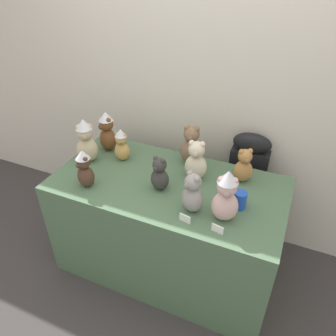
{
  "coord_description": "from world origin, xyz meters",
  "views": [
    {
      "loc": [
        0.7,
        -1.35,
        2.11
      ],
      "look_at": [
        0.0,
        0.25,
        0.92
      ],
      "focal_mm": 35.08,
      "sensor_mm": 36.0,
      "label": 1
    }
  ],
  "objects_px": {
    "display_table": "(168,226)",
    "teddy_bear_sand": "(86,141)",
    "teddy_bear_blush": "(226,197)",
    "instrument_case": "(245,189)",
    "teddy_bear_ash": "(192,194)",
    "teddy_bear_honey": "(122,145)",
    "party_cup_blue": "(240,200)",
    "teddy_bear_mocha": "(191,146)",
    "teddy_bear_caramel": "(244,166)",
    "teddy_bear_cream": "(196,162)",
    "teddy_bear_charcoal": "(160,175)",
    "teddy_bear_cocoa": "(85,169)",
    "teddy_bear_chestnut": "(107,132)"
  },
  "relations": [
    {
      "from": "instrument_case",
      "to": "party_cup_blue",
      "type": "xyz_separation_m",
      "value": [
        0.06,
        -0.58,
        0.35
      ]
    },
    {
      "from": "display_table",
      "to": "teddy_bear_blush",
      "type": "bearing_deg",
      "value": -23.3
    },
    {
      "from": "instrument_case",
      "to": "teddy_bear_charcoal",
      "type": "relative_size",
      "value": 4.2
    },
    {
      "from": "teddy_bear_sand",
      "to": "teddy_bear_cream",
      "type": "bearing_deg",
      "value": -26.54
    },
    {
      "from": "teddy_bear_charcoal",
      "to": "party_cup_blue",
      "type": "distance_m",
      "value": 0.52
    },
    {
      "from": "teddy_bear_caramel",
      "to": "teddy_bear_chestnut",
      "type": "bearing_deg",
      "value": 149.73
    },
    {
      "from": "teddy_bear_mocha",
      "to": "teddy_bear_honey",
      "type": "relative_size",
      "value": 1.19
    },
    {
      "from": "display_table",
      "to": "teddy_bear_blush",
      "type": "height_order",
      "value": "teddy_bear_blush"
    },
    {
      "from": "teddy_bear_charcoal",
      "to": "party_cup_blue",
      "type": "height_order",
      "value": "teddy_bear_charcoal"
    },
    {
      "from": "teddy_bear_cocoa",
      "to": "teddy_bear_sand",
      "type": "distance_m",
      "value": 0.3
    },
    {
      "from": "teddy_bear_caramel",
      "to": "teddy_bear_chestnut",
      "type": "xyz_separation_m",
      "value": [
        -1.04,
        -0.01,
        0.04
      ]
    },
    {
      "from": "teddy_bear_honey",
      "to": "party_cup_blue",
      "type": "height_order",
      "value": "teddy_bear_honey"
    },
    {
      "from": "teddy_bear_honey",
      "to": "teddy_bear_cream",
      "type": "distance_m",
      "value": 0.57
    },
    {
      "from": "teddy_bear_chestnut",
      "to": "teddy_bear_honey",
      "type": "bearing_deg",
      "value": -0.24
    },
    {
      "from": "display_table",
      "to": "party_cup_blue",
      "type": "relative_size",
      "value": 14.12
    },
    {
      "from": "teddy_bear_blush",
      "to": "teddy_bear_ash",
      "type": "relative_size",
      "value": 1.26
    },
    {
      "from": "instrument_case",
      "to": "teddy_bear_blush",
      "type": "distance_m",
      "value": 0.85
    },
    {
      "from": "teddy_bear_cocoa",
      "to": "teddy_bear_cream",
      "type": "height_order",
      "value": "teddy_bear_cream"
    },
    {
      "from": "teddy_bear_charcoal",
      "to": "teddy_bear_mocha",
      "type": "bearing_deg",
      "value": 88.85
    },
    {
      "from": "teddy_bear_ash",
      "to": "teddy_bear_chestnut",
      "type": "xyz_separation_m",
      "value": [
        -0.83,
        0.4,
        0.03
      ]
    },
    {
      "from": "display_table",
      "to": "instrument_case",
      "type": "relative_size",
      "value": 1.55
    },
    {
      "from": "display_table",
      "to": "teddy_bear_ash",
      "type": "distance_m",
      "value": 0.6
    },
    {
      "from": "teddy_bear_blush",
      "to": "party_cup_blue",
      "type": "height_order",
      "value": "teddy_bear_blush"
    },
    {
      "from": "teddy_bear_sand",
      "to": "teddy_bear_caramel",
      "type": "bearing_deg",
      "value": -23.47
    },
    {
      "from": "teddy_bear_chestnut",
      "to": "teddy_bear_cocoa",
      "type": "xyz_separation_m",
      "value": [
        0.12,
        -0.45,
        -0.02
      ]
    },
    {
      "from": "teddy_bear_mocha",
      "to": "teddy_bear_charcoal",
      "type": "xyz_separation_m",
      "value": [
        -0.07,
        -0.37,
        -0.03
      ]
    },
    {
      "from": "instrument_case",
      "to": "teddy_bear_caramel",
      "type": "height_order",
      "value": "teddy_bear_caramel"
    },
    {
      "from": "instrument_case",
      "to": "teddy_bear_cocoa",
      "type": "relative_size",
      "value": 3.75
    },
    {
      "from": "teddy_bear_ash",
      "to": "party_cup_blue",
      "type": "distance_m",
      "value": 0.3
    },
    {
      "from": "teddy_bear_honey",
      "to": "party_cup_blue",
      "type": "xyz_separation_m",
      "value": [
        0.91,
        -0.18,
        -0.07
      ]
    },
    {
      "from": "teddy_bear_caramel",
      "to": "display_table",
      "type": "bearing_deg",
      "value": 176.22
    },
    {
      "from": "teddy_bear_mocha",
      "to": "teddy_bear_blush",
      "type": "xyz_separation_m",
      "value": [
        0.38,
        -0.48,
        0.02
      ]
    },
    {
      "from": "teddy_bear_blush",
      "to": "teddy_bear_cocoa",
      "type": "relative_size",
      "value": 1.25
    },
    {
      "from": "instrument_case",
      "to": "teddy_bear_cocoa",
      "type": "xyz_separation_m",
      "value": [
        -0.91,
        -0.77,
        0.42
      ]
    },
    {
      "from": "party_cup_blue",
      "to": "instrument_case",
      "type": "bearing_deg",
      "value": 95.6
    },
    {
      "from": "display_table",
      "to": "teddy_bear_charcoal",
      "type": "xyz_separation_m",
      "value": [
        -0.02,
        -0.08,
        0.51
      ]
    },
    {
      "from": "display_table",
      "to": "teddy_bear_ash",
      "type": "bearing_deg",
      "value": -38.5
    },
    {
      "from": "teddy_bear_honey",
      "to": "teddy_bear_cocoa",
      "type": "relative_size",
      "value": 0.93
    },
    {
      "from": "instrument_case",
      "to": "teddy_bear_sand",
      "type": "distance_m",
      "value": 1.27
    },
    {
      "from": "teddy_bear_mocha",
      "to": "teddy_bear_ash",
      "type": "bearing_deg",
      "value": -78.54
    },
    {
      "from": "display_table",
      "to": "teddy_bear_ash",
      "type": "relative_size",
      "value": 5.88
    },
    {
      "from": "display_table",
      "to": "teddy_bear_caramel",
      "type": "height_order",
      "value": "teddy_bear_caramel"
    },
    {
      "from": "teddy_bear_sand",
      "to": "teddy_bear_ash",
      "type": "bearing_deg",
      "value": -47.48
    },
    {
      "from": "display_table",
      "to": "teddy_bear_sand",
      "type": "height_order",
      "value": "teddy_bear_sand"
    },
    {
      "from": "teddy_bear_charcoal",
      "to": "teddy_bear_sand",
      "type": "bearing_deg",
      "value": -178.98
    },
    {
      "from": "teddy_bear_sand",
      "to": "party_cup_blue",
      "type": "height_order",
      "value": "teddy_bear_sand"
    },
    {
      "from": "teddy_bear_ash",
      "to": "teddy_bear_caramel",
      "type": "bearing_deg",
      "value": 95.09
    },
    {
      "from": "teddy_bear_honey",
      "to": "teddy_bear_cocoa",
      "type": "xyz_separation_m",
      "value": [
        -0.05,
        -0.37,
        0.01
      ]
    },
    {
      "from": "teddy_bear_blush",
      "to": "teddy_bear_charcoal",
      "type": "height_order",
      "value": "teddy_bear_blush"
    },
    {
      "from": "teddy_bear_caramel",
      "to": "teddy_bear_cream",
      "type": "relative_size",
      "value": 0.85
    }
  ]
}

